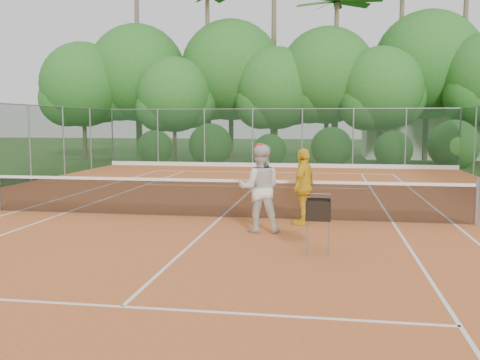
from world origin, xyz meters
The scene contains 13 objects.
ground centered at (0.00, 0.00, 0.00)m, with size 120.00×120.00×0.00m, color #284B1B.
clay_court centered at (0.00, 0.00, 0.01)m, with size 18.00×36.00×0.02m, color #C5622D.
club_building centered at (9.00, 24.00, 1.50)m, with size 8.00×5.00×3.00m, color beige.
tennis_net centered at (0.00, 0.00, 0.53)m, with size 11.97×0.10×1.10m.
player_center_grp centered at (1.15, -1.47, 0.96)m, with size 1.00×0.83×1.91m.
player_yellow centered at (2.04, -0.49, 0.90)m, with size 1.03×0.43×1.75m, color yellow.
ball_hopper centered at (2.42, -3.17, 0.79)m, with size 0.43×0.43×0.97m.
stray_ball_a centered at (1.67, 9.08, 0.05)m, with size 0.07×0.07×0.07m, color yellow.
stray_ball_b centered at (1.86, 11.42, 0.05)m, with size 0.07×0.07×0.07m, color gold.
stray_ball_c centered at (1.83, 8.38, 0.05)m, with size 0.07×0.07×0.07m, color #CEE034.
court_markings centered at (0.00, 0.00, 0.02)m, with size 11.03×23.83×0.01m.
fence_back centered at (0.00, 15.00, 1.52)m, with size 18.07×0.07×3.00m.
tropical_treeline centered at (1.43, 20.22, 5.11)m, with size 32.10×8.49×15.03m.
Camera 1 is at (2.55, -12.68, 2.38)m, focal length 40.00 mm.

